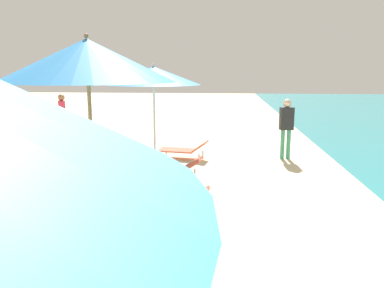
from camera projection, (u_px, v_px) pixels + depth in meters
umbrella_second at (87, 61)px, 4.85m from camera, size 2.24×2.24×2.89m
lounger_second_shoreside at (166, 203)px, 6.44m from camera, size 1.48×0.70×0.47m
lounger_second_inland at (115, 269)px, 4.25m from camera, size 1.21×0.66×0.58m
umbrella_farthest at (153, 76)px, 9.37m from camera, size 2.31×2.31×2.59m
lounger_farthest_shoreside at (184, 149)px, 10.69m from camera, size 1.43×0.78×0.51m
lounger_farthest_inland at (170, 168)px, 8.63m from camera, size 1.49×0.66×0.52m
person_walking_near at (62, 114)px, 12.65m from camera, size 0.34×0.42×1.67m
person_walking_mid at (286, 123)px, 10.53m from camera, size 0.39×0.27×1.66m
cooler_box at (79, 152)px, 10.62m from camera, size 0.38×0.57×0.38m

